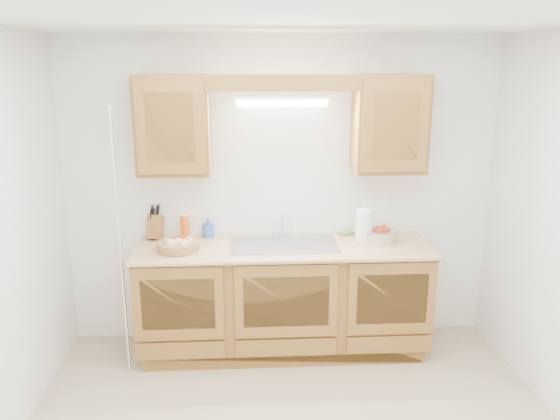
{
  "coord_description": "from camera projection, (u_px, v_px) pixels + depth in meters",
  "views": [
    {
      "loc": [
        -0.27,
        -2.86,
        2.26
      ],
      "look_at": [
        -0.05,
        0.85,
        1.28
      ],
      "focal_mm": 35.0,
      "sensor_mm": 36.0,
      "label": 1
    }
  ],
  "objects": [
    {
      "name": "outlet_plate",
      "position": [
        395.0,
        203.0,
        4.55
      ],
      "size": [
        0.08,
        0.01,
        0.12
      ],
      "primitive_type": "cube",
      "color": "white",
      "rests_on": "room"
    },
    {
      "name": "wire_shelf_pole",
      "position": [
        120.0,
        246.0,
        3.93
      ],
      "size": [
        0.03,
        0.03,
        2.0
      ],
      "primitive_type": "cylinder",
      "color": "silver",
      "rests_on": "ground"
    },
    {
      "name": "apple_bowl",
      "position": [
        380.0,
        235.0,
        4.35
      ],
      "size": [
        0.29,
        0.29,
        0.13
      ],
      "rotation": [
        0.0,
        0.0,
        0.15
      ],
      "color": "silver",
      "rests_on": "countertop"
    },
    {
      "name": "upper_cabinet_left",
      "position": [
        173.0,
        125.0,
        4.13
      ],
      "size": [
        0.55,
        0.33,
        0.75
      ],
      "primitive_type": "cube",
      "color": "olive",
      "rests_on": "room"
    },
    {
      "name": "knife_block",
      "position": [
        155.0,
        226.0,
        4.42
      ],
      "size": [
        0.14,
        0.18,
        0.29
      ],
      "rotation": [
        0.0,
        0.0,
        -0.32
      ],
      "color": "olive",
      "rests_on": "countertop"
    },
    {
      "name": "orange_canister",
      "position": [
        185.0,
        226.0,
        4.41
      ],
      "size": [
        0.09,
        0.09,
        0.21
      ],
      "rotation": [
        0.0,
        0.0,
        -0.36
      ],
      "color": "#EF4E0D",
      "rests_on": "countertop"
    },
    {
      "name": "fruit_basket",
      "position": [
        179.0,
        245.0,
        4.15
      ],
      "size": [
        0.39,
        0.39,
        0.1
      ],
      "rotation": [
        0.0,
        0.0,
        0.29
      ],
      "color": "#A47342",
      "rests_on": "countertop"
    },
    {
      "name": "room",
      "position": [
        298.0,
        253.0,
        3.03
      ],
      "size": [
        3.52,
        3.5,
        2.5
      ],
      "color": "tan",
      "rests_on": "ground"
    },
    {
      "name": "soap_bottle",
      "position": [
        208.0,
        227.0,
        4.46
      ],
      "size": [
        0.1,
        0.1,
        0.16
      ],
      "primitive_type": "imported",
      "rotation": [
        0.0,
        0.0,
        0.42
      ],
      "color": "blue",
      "rests_on": "countertop"
    },
    {
      "name": "upper_cabinet_right",
      "position": [
        390.0,
        124.0,
        4.22
      ],
      "size": [
        0.55,
        0.33,
        0.75
      ],
      "primitive_type": "cube",
      "color": "olive",
      "rests_on": "room"
    },
    {
      "name": "countertop",
      "position": [
        284.0,
        248.0,
        4.27
      ],
      "size": [
        2.3,
        0.63,
        0.04
      ],
      "primitive_type": "cube",
      "color": "tan",
      "rests_on": "base_cabinets"
    },
    {
      "name": "sink",
      "position": [
        284.0,
        253.0,
        4.3
      ],
      "size": [
        0.84,
        0.46,
        0.36
      ],
      "color": "#9E9EA3",
      "rests_on": "countertop"
    },
    {
      "name": "fluorescent_fixture",
      "position": [
        282.0,
        101.0,
        4.21
      ],
      "size": [
        0.76,
        0.08,
        0.08
      ],
      "color": "white",
      "rests_on": "room"
    },
    {
      "name": "base_cabinets",
      "position": [
        284.0,
        299.0,
        4.4
      ],
      "size": [
        2.2,
        0.6,
        0.86
      ],
      "primitive_type": "cube",
      "color": "olive",
      "rests_on": "ground"
    },
    {
      "name": "valance",
      "position": [
        284.0,
        83.0,
        3.95
      ],
      "size": [
        2.2,
        0.05,
        0.12
      ],
      "primitive_type": "cube",
      "color": "olive",
      "rests_on": "room"
    },
    {
      "name": "paper_towel",
      "position": [
        363.0,
        226.0,
        4.33
      ],
      "size": [
        0.15,
        0.15,
        0.31
      ],
      "rotation": [
        0.0,
        0.0,
        -0.19
      ],
      "color": "silver",
      "rests_on": "countertop"
    },
    {
      "name": "sponge",
      "position": [
        346.0,
        233.0,
        4.54
      ],
      "size": [
        0.13,
        0.11,
        0.02
      ],
      "rotation": [
        0.0,
        0.0,
        0.41
      ],
      "color": "#CC333F",
      "rests_on": "countertop"
    }
  ]
}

